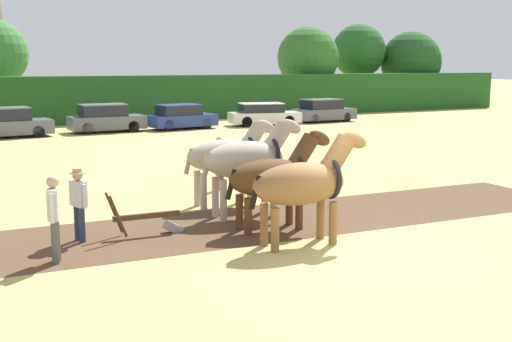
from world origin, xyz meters
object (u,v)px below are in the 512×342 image
object	(u,v)px
draft_horse_lead_right	(274,176)
draft_horse_trail_left	(249,159)
parked_car_right	(181,117)
draft_horse_lead_left	(304,183)
farmer_beside_team	(220,159)
draft_horse_trail_right	(227,156)
farmer_at_plow	(79,199)
tree_center_right	(359,51)
parked_car_end_right	(323,111)
tree_center	(308,58)
plow	(153,221)
parked_car_far_right	(263,114)
parked_car_center	(6,123)
parked_car_center_right	(106,119)
farmer_onlooker_left	(54,212)
tree_right	(411,62)

from	to	relation	value
draft_horse_lead_right	draft_horse_trail_left	size ratio (longest dim) A/B	0.98
draft_horse_trail_left	parked_car_right	world-z (taller)	draft_horse_trail_left
draft_horse_lead_left	farmer_beside_team	xyz separation A→B (m)	(0.90, 6.44, -0.40)
farmer_beside_team	draft_horse_trail_right	bearing A→B (deg)	-50.02
farmer_at_plow	parked_car_right	distance (m)	24.58
draft_horse_lead_left	farmer_at_plow	world-z (taller)	draft_horse_lead_left
tree_center_right	farmer_beside_team	bearing A→B (deg)	-132.32
farmer_beside_team	parked_car_end_right	xyz separation A→B (m)	(15.78, 18.34, -0.23)
draft_horse_trail_left	parked_car_end_right	distance (m)	27.49
tree_center	draft_horse_lead_right	world-z (taller)	tree_center
plow	parked_car_far_right	xyz separation A→B (m)	(14.49, 21.99, 0.37)
tree_center_right	parked_car_far_right	world-z (taller)	tree_center_right
farmer_at_plow	tree_center_right	bearing A→B (deg)	30.65
draft_horse_lead_right	parked_car_right	xyz separation A→B (m)	(6.40, 23.15, -0.55)
draft_horse_lead_left	draft_horse_trail_left	xyz separation A→B (m)	(0.11, 2.86, 0.11)
tree_center_right	farmer_at_plow	xyz separation A→B (m)	(-31.40, -32.85, -4.00)
draft_horse_trail_left	plow	size ratio (longest dim) A/B	1.60
draft_horse_trail_left	parked_car_far_right	size ratio (longest dim) A/B	0.60
draft_horse_trail_right	parked_car_center	xyz separation A→B (m)	(-3.53, 20.19, -0.62)
parked_car_end_right	parked_car_far_right	bearing A→B (deg)	-176.32
tree_center_right	parked_car_center	world-z (taller)	tree_center_right
parked_car_end_right	draft_horse_lead_left	bearing A→B (deg)	-126.51
farmer_at_plow	parked_car_center_right	xyz separation A→B (m)	(6.25, 22.42, -0.17)
draft_horse_lead_right	farmer_at_plow	world-z (taller)	draft_horse_lead_right
tree_center_right	parked_car_far_right	size ratio (longest dim) A/B	1.56
farmer_onlooker_left	parked_car_center	size ratio (longest dim) A/B	0.38
tree_right	plow	xyz separation A→B (m)	(-34.51, -31.65, -3.67)
tree_right	draft_horse_trail_right	xyz separation A→B (m)	(-31.70, -29.62, -2.61)
parked_car_center_right	farmer_onlooker_left	bearing A→B (deg)	-107.07
tree_center	draft_horse_lead_right	bearing A→B (deg)	-122.93
draft_horse_trail_right	parked_car_end_right	bearing A→B (deg)	53.60
draft_horse_lead_left	draft_horse_trail_right	size ratio (longest dim) A/B	1.05
parked_car_center	parked_car_center_right	bearing A→B (deg)	-0.74
tree_center	farmer_onlooker_left	bearing A→B (deg)	-128.58
draft_horse_lead_right	draft_horse_trail_right	distance (m)	2.87
parked_car_end_right	farmer_onlooker_left	bearing A→B (deg)	-135.05
draft_horse_trail_right	farmer_onlooker_left	size ratio (longest dim) A/B	1.60
draft_horse_trail_right	farmer_beside_team	world-z (taller)	draft_horse_trail_right
tree_center	farmer_beside_team	bearing A→B (deg)	-126.38
tree_center_right	farmer_beside_team	world-z (taller)	tree_center_right
draft_horse_trail_right	farmer_at_plow	size ratio (longest dim) A/B	1.69
draft_horse_lead_left	parked_car_right	size ratio (longest dim) A/B	0.70
plow	farmer_onlooker_left	world-z (taller)	farmer_onlooker_left
draft_horse_trail_left	draft_horse_trail_right	distance (m)	1.43
draft_horse_lead_left	farmer_at_plow	size ratio (longest dim) A/B	1.78
farmer_onlooker_left	parked_car_end_right	world-z (taller)	farmer_onlooker_left
tree_center	parked_car_right	size ratio (longest dim) A/B	1.65
draft_horse_trail_right	tree_center	bearing A→B (deg)	57.18
tree_right	farmer_onlooker_left	bearing A→B (deg)	-138.35
tree_right	farmer_onlooker_left	size ratio (longest dim) A/B	3.89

